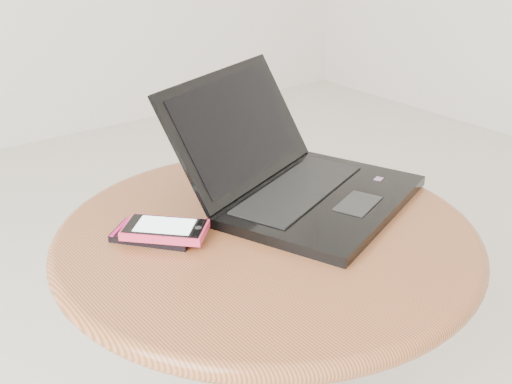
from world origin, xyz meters
TOP-DOWN VIEW (x-y plane):
  - table at (0.00, 0.02)m, footprint 0.64×0.64m
  - laptop at (0.11, 0.07)m, footprint 0.42×0.42m
  - phone_black at (-0.14, 0.10)m, footprint 0.12×0.13m
  - phone_pink at (-0.13, 0.08)m, footprint 0.13×0.13m

SIDE VIEW (x-z plane):
  - table at x=0.00m, z-range 0.14..0.65m
  - phone_black at x=-0.14m, z-range 0.51..0.52m
  - phone_pink at x=-0.13m, z-range 0.52..0.53m
  - laptop at x=0.11m, z-range 0.45..0.64m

